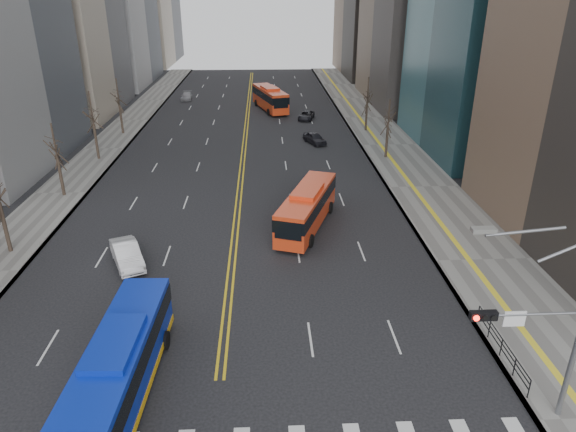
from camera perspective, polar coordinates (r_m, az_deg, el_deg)
The scene contains 13 objects.
sidewalk_right at distance 63.96m, azimuth 11.11°, elevation 7.74°, with size 7.00×130.00×0.15m, color #65625E.
sidewalk_left at distance 64.95m, azimuth -19.72°, elevation 7.03°, with size 5.00×130.00×0.15m, color #65625E.
centerline at distance 71.86m, azimuth -4.66°, elevation 9.83°, with size 0.55×100.00×0.01m.
signal_mast at distance 23.79m, azimuth 26.91°, elevation -10.93°, with size 5.37×0.37×9.39m.
pedestrian_railing at distance 29.08m, azimuth 22.65°, elevation -13.05°, with size 0.06×6.06×1.02m.
street_trees at distance 51.69m, azimuth -13.53°, elevation 9.22°, with size 35.20×47.20×7.60m.
blue_bus at distance 25.29m, azimuth -18.29°, elevation -15.80°, with size 3.04×11.58×3.36m.
red_bus_near at distance 40.27m, azimuth 2.13°, elevation 1.12°, with size 5.69×10.44×3.27m.
red_bus_far at distance 81.85m, azimuth -2.02°, elevation 13.06°, with size 5.58×11.64×3.60m.
car_white at distance 36.92m, azimuth -17.47°, elevation -4.09°, with size 1.63×4.67×1.54m, color white.
car_dark_mid at distance 63.62m, azimuth 2.99°, elevation 8.64°, with size 1.60×3.97×1.35m, color black.
car_silver at distance 91.70m, azimuth -11.20°, elevation 12.93°, with size 1.73×4.26×1.24m, color gray.
car_dark_far at distance 75.89m, azimuth 2.04°, elevation 11.10°, with size 1.95×4.24×1.18m, color black.
Camera 1 is at (2.37, -14.67, 17.43)m, focal length 32.00 mm.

